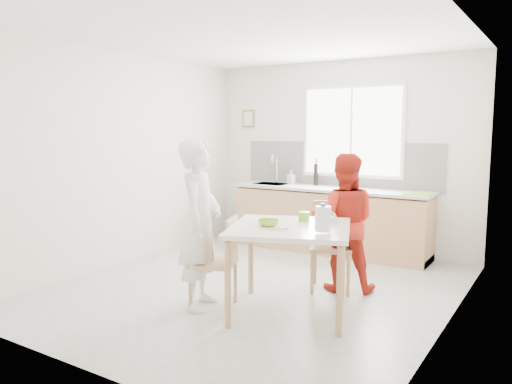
# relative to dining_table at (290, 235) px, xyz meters

# --- Properties ---
(ground) EXTENTS (4.50, 4.50, 0.00)m
(ground) POSITION_rel_dining_table_xyz_m (-0.67, 0.45, -0.75)
(ground) COLOR #B7B7B2
(ground) RESTS_ON ground
(room_shell) EXTENTS (4.50, 4.50, 4.50)m
(room_shell) POSITION_rel_dining_table_xyz_m (-0.67, 0.45, 0.89)
(room_shell) COLOR silver
(room_shell) RESTS_ON ground
(window) EXTENTS (1.50, 0.06, 1.30)m
(window) POSITION_rel_dining_table_xyz_m (-0.47, 2.67, 0.95)
(window) COLOR white
(window) RESTS_ON room_shell
(backsplash) EXTENTS (3.00, 0.02, 0.65)m
(backsplash) POSITION_rel_dining_table_xyz_m (-0.67, 2.69, 0.47)
(backsplash) COLOR white
(backsplash) RESTS_ON room_shell
(picture_frame) EXTENTS (0.22, 0.03, 0.28)m
(picture_frame) POSITION_rel_dining_table_xyz_m (-2.22, 2.68, 1.15)
(picture_frame) COLOR #57843C
(picture_frame) RESTS_ON room_shell
(kitchen_counter) EXTENTS (2.84, 0.64, 1.37)m
(kitchen_counter) POSITION_rel_dining_table_xyz_m (-0.67, 2.40, -0.33)
(kitchen_counter) COLOR tan
(kitchen_counter) RESTS_ON ground
(dining_table) EXTENTS (1.40, 1.40, 0.84)m
(dining_table) POSITION_rel_dining_table_xyz_m (0.00, 0.00, 0.00)
(dining_table) COLOR white
(dining_table) RESTS_ON ground
(chair_left) EXTENTS (0.53, 0.53, 0.89)m
(chair_left) POSITION_rel_dining_table_xyz_m (-0.64, -0.24, -0.26)
(chair_left) COLOR tan
(chair_left) RESTS_ON ground
(chair_far) EXTENTS (0.57, 0.57, 0.95)m
(chair_far) POSITION_rel_dining_table_xyz_m (0.03, 0.89, -0.23)
(chair_far) COLOR tan
(chair_far) RESTS_ON ground
(person_white) EXTENTS (0.58, 0.70, 1.65)m
(person_white) POSITION_rel_dining_table_xyz_m (-0.82, -0.31, 0.07)
(person_white) COLOR white
(person_white) RESTS_ON ground
(person_red) EXTENTS (0.87, 0.78, 1.48)m
(person_red) POSITION_rel_dining_table_xyz_m (0.15, 0.92, -0.01)
(person_red) COLOR red
(person_red) RESTS_ON ground
(bowl_green) EXTENTS (0.26, 0.26, 0.06)m
(bowl_green) POSITION_rel_dining_table_xyz_m (-0.17, -0.12, 0.12)
(bowl_green) COLOR #88C12C
(bowl_green) RESTS_ON dining_table
(bowl_white) EXTENTS (0.28, 0.28, 0.05)m
(bowl_white) POSITION_rel_dining_table_xyz_m (0.19, 0.34, 0.11)
(bowl_white) COLOR silver
(bowl_white) RESTS_ON dining_table
(milk_jug) EXTENTS (0.19, 0.14, 0.24)m
(milk_jug) POSITION_rel_dining_table_xyz_m (0.40, -0.15, 0.22)
(milk_jug) COLOR white
(milk_jug) RESTS_ON dining_table
(green_box) EXTENTS (0.13, 0.13, 0.09)m
(green_box) POSITION_rel_dining_table_xyz_m (-0.01, 0.30, 0.13)
(green_box) COLOR #79C72E
(green_box) RESTS_ON dining_table
(spoon) EXTENTS (0.13, 0.11, 0.01)m
(spoon) POSITION_rel_dining_table_xyz_m (0.00, -0.23, 0.10)
(spoon) COLOR #A5A5AA
(spoon) RESTS_ON dining_table
(cutting_board) EXTENTS (0.40, 0.33, 0.01)m
(cutting_board) POSITION_rel_dining_table_xyz_m (0.57, 2.31, 0.18)
(cutting_board) COLOR #6EC02C
(cutting_board) RESTS_ON kitchen_counter
(wine_bottle_a) EXTENTS (0.07, 0.07, 0.32)m
(wine_bottle_a) POSITION_rel_dining_table_xyz_m (-0.95, 2.54, 0.33)
(wine_bottle_a) COLOR black
(wine_bottle_a) RESTS_ON kitchen_counter
(wine_bottle_b) EXTENTS (0.07, 0.07, 0.30)m
(wine_bottle_b) POSITION_rel_dining_table_xyz_m (-0.49, 2.49, 0.32)
(wine_bottle_b) COLOR black
(wine_bottle_b) RESTS_ON kitchen_counter
(jar_amber) EXTENTS (0.06, 0.06, 0.16)m
(jar_amber) POSITION_rel_dining_table_xyz_m (-0.50, 2.51, 0.25)
(jar_amber) COLOR brown
(jar_amber) RESTS_ON kitchen_counter
(soap_bottle) EXTENTS (0.11, 0.11, 0.21)m
(soap_bottle) POSITION_rel_dining_table_xyz_m (-1.36, 2.54, 0.27)
(soap_bottle) COLOR #999999
(soap_bottle) RESTS_ON kitchen_counter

